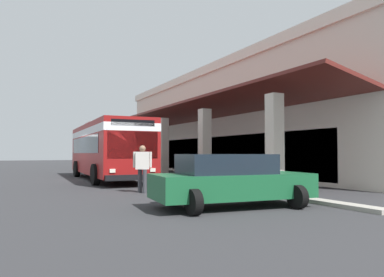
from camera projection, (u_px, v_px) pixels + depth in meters
name	position (u px, v px, depth m)	size (l,w,h in m)	color
ground	(206.00, 176.00, 24.19)	(120.00, 120.00, 0.00)	#2D2D30
curb_strip	(145.00, 175.00, 24.44)	(34.96, 0.50, 0.12)	#9E998E
plaza_building	(260.00, 123.00, 28.98)	(29.43, 14.18, 7.71)	beige
transit_bus	(107.00, 147.00, 20.90)	(11.31, 3.14, 3.34)	maroon
parked_sedan_green	(230.00, 180.00, 10.12)	(2.76, 4.57, 1.47)	#195933
pedestrian	(142.00, 166.00, 13.79)	(0.44, 0.64, 1.79)	#38383D
potted_palm	(143.00, 165.00, 29.26)	(1.66, 1.74, 2.55)	#4C4742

